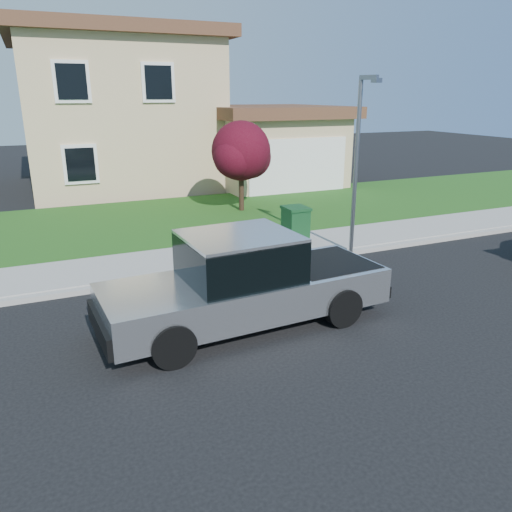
{
  "coord_description": "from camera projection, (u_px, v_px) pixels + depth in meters",
  "views": [
    {
      "loc": [
        -3.82,
        -7.92,
        4.17
      ],
      "look_at": [
        -0.13,
        0.42,
        1.2
      ],
      "focal_mm": 35.0,
      "sensor_mm": 36.0,
      "label": 1
    }
  ],
  "objects": [
    {
      "name": "ornamental_tree",
      "position": [
        242.0,
        154.0,
        17.74
      ],
      "size": [
        2.33,
        2.1,
        3.2
      ],
      "color": "black",
      "rests_on": "lawn"
    },
    {
      "name": "woman",
      "position": [
        216.0,
        268.0,
        10.26
      ],
      "size": [
        0.59,
        0.44,
        1.61
      ],
      "rotation": [
        0.0,
        0.0,
        3.31
      ],
      "color": "tan",
      "rests_on": "ground"
    },
    {
      "name": "street_lamp",
      "position": [
        358.0,
        158.0,
        12.61
      ],
      "size": [
        0.32,
        0.6,
        4.6
      ],
      "rotation": [
        0.0,
        0.0,
        0.28
      ],
      "color": "slate",
      "rests_on": "ground"
    },
    {
      "name": "sidewalk",
      "position": [
        241.0,
        253.0,
        13.49
      ],
      "size": [
        40.0,
        2.0,
        0.15
      ],
      "primitive_type": "cube",
      "color": "gray",
      "rests_on": "ground"
    },
    {
      "name": "pickup_truck",
      "position": [
        245.0,
        283.0,
        9.22
      ],
      "size": [
        5.55,
        2.2,
        1.79
      ],
      "rotation": [
        0.0,
        0.0,
        0.05
      ],
      "color": "black",
      "rests_on": "ground"
    },
    {
      "name": "lawn",
      "position": [
        192.0,
        218.0,
        17.41
      ],
      "size": [
        40.0,
        7.0,
        0.1
      ],
      "primitive_type": "cube",
      "color": "#194714",
      "rests_on": "ground"
    },
    {
      "name": "ground",
      "position": [
        271.0,
        320.0,
        9.65
      ],
      "size": [
        80.0,
        80.0,
        0.0
      ],
      "primitive_type": "plane",
      "color": "black",
      "rests_on": "ground"
    },
    {
      "name": "house",
      "position": [
        147.0,
        116.0,
        23.43
      ],
      "size": [
        14.0,
        11.3,
        6.85
      ],
      "color": "tan",
      "rests_on": "ground"
    },
    {
      "name": "curb",
      "position": [
        257.0,
        266.0,
        12.54
      ],
      "size": [
        40.0,
        0.2,
        0.12
      ],
      "primitive_type": "cube",
      "color": "gray",
      "rests_on": "ground"
    },
    {
      "name": "trash_bin",
      "position": [
        295.0,
        225.0,
        13.94
      ],
      "size": [
        0.66,
        0.75,
        1.05
      ],
      "rotation": [
        0.0,
        0.0,
        -0.02
      ],
      "color": "#103B1A",
      "rests_on": "sidewalk"
    }
  ]
}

